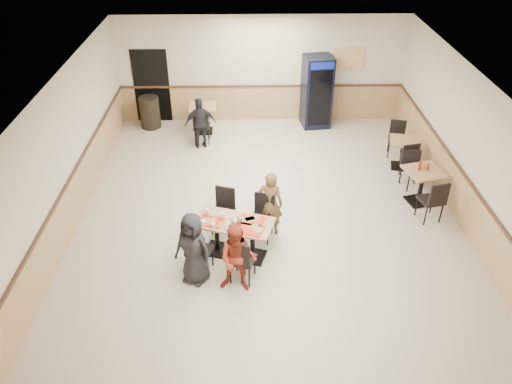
{
  "coord_description": "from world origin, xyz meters",
  "views": [
    {
      "loc": [
        -0.43,
        -8.46,
        6.28
      ],
      "look_at": [
        -0.27,
        -0.5,
        1.04
      ],
      "focal_mm": 35.0,
      "sensor_mm": 36.0,
      "label": 1
    }
  ],
  "objects_px": {
    "lone_diner": "(200,123)",
    "trash_bin": "(150,112)",
    "diner_woman_right": "(238,259)",
    "back_table": "(203,115)",
    "side_table_far": "(403,149)",
    "main_table": "(234,233)",
    "pepsi_cooler": "(317,92)",
    "diner_woman_left": "(193,249)",
    "diner_man_opposite": "(270,203)",
    "side_table_near": "(422,181)"
  },
  "relations": [
    {
      "from": "lone_diner",
      "to": "trash_bin",
      "type": "relative_size",
      "value": 1.54
    },
    {
      "from": "diner_woman_right",
      "to": "back_table",
      "type": "relative_size",
      "value": 1.74
    },
    {
      "from": "side_table_far",
      "to": "main_table",
      "type": "bearing_deg",
      "value": -141.47
    },
    {
      "from": "side_table_far",
      "to": "trash_bin",
      "type": "relative_size",
      "value": 0.93
    },
    {
      "from": "main_table",
      "to": "back_table",
      "type": "distance_m",
      "value": 5.35
    },
    {
      "from": "side_table_far",
      "to": "pepsi_cooler",
      "type": "xyz_separation_m",
      "value": [
        -1.84,
        2.44,
        0.51
      ]
    },
    {
      "from": "diner_woman_left",
      "to": "lone_diner",
      "type": "relative_size",
      "value": 1.04
    },
    {
      "from": "diner_man_opposite",
      "to": "side_table_far",
      "type": "bearing_deg",
      "value": -129.14
    },
    {
      "from": "diner_man_opposite",
      "to": "side_table_far",
      "type": "distance_m",
      "value": 4.2
    },
    {
      "from": "main_table",
      "to": "back_table",
      "type": "height_order",
      "value": "back_table"
    },
    {
      "from": "back_table",
      "to": "trash_bin",
      "type": "xyz_separation_m",
      "value": [
        -1.53,
        0.35,
        -0.08
      ]
    },
    {
      "from": "side_table_far",
      "to": "back_table",
      "type": "height_order",
      "value": "back_table"
    },
    {
      "from": "lone_diner",
      "to": "trash_bin",
      "type": "xyz_separation_m",
      "value": [
        -1.53,
        1.23,
        -0.24
      ]
    },
    {
      "from": "main_table",
      "to": "side_table_near",
      "type": "xyz_separation_m",
      "value": [
        4.04,
        1.69,
        0.02
      ]
    },
    {
      "from": "diner_woman_right",
      "to": "pepsi_cooler",
      "type": "xyz_separation_m",
      "value": [
        2.13,
        6.6,
        0.32
      ]
    },
    {
      "from": "trash_bin",
      "to": "diner_man_opposite",
      "type": "bearing_deg",
      "value": -57.27
    },
    {
      "from": "diner_man_opposite",
      "to": "trash_bin",
      "type": "distance_m",
      "value": 5.87
    },
    {
      "from": "diner_man_opposite",
      "to": "side_table_near",
      "type": "height_order",
      "value": "diner_man_opposite"
    },
    {
      "from": "lone_diner",
      "to": "side_table_far",
      "type": "bearing_deg",
      "value": 154.25
    },
    {
      "from": "diner_woman_left",
      "to": "side_table_near",
      "type": "height_order",
      "value": "diner_woman_left"
    },
    {
      "from": "diner_woman_left",
      "to": "diner_man_opposite",
      "type": "relative_size",
      "value": 1.02
    },
    {
      "from": "side_table_near",
      "to": "side_table_far",
      "type": "height_order",
      "value": "side_table_near"
    },
    {
      "from": "diner_woman_right",
      "to": "side_table_far",
      "type": "relative_size",
      "value": 1.64
    },
    {
      "from": "main_table",
      "to": "back_table",
      "type": "relative_size",
      "value": 2.03
    },
    {
      "from": "main_table",
      "to": "diner_man_opposite",
      "type": "xyz_separation_m",
      "value": [
        0.7,
        0.69,
        0.19
      ]
    },
    {
      "from": "diner_man_opposite",
      "to": "lone_diner",
      "type": "height_order",
      "value": "diner_man_opposite"
    },
    {
      "from": "pepsi_cooler",
      "to": "diner_woman_left",
      "type": "bearing_deg",
      "value": -122.09
    },
    {
      "from": "back_table",
      "to": "diner_woman_left",
      "type": "bearing_deg",
      "value": -87.65
    },
    {
      "from": "diner_woman_right",
      "to": "pepsi_cooler",
      "type": "distance_m",
      "value": 6.94
    },
    {
      "from": "diner_man_opposite",
      "to": "pepsi_cooler",
      "type": "relative_size",
      "value": 0.7
    },
    {
      "from": "diner_woman_left",
      "to": "side_table_near",
      "type": "xyz_separation_m",
      "value": [
        4.74,
        2.38,
        -0.17
      ]
    },
    {
      "from": "back_table",
      "to": "pepsi_cooler",
      "type": "xyz_separation_m",
      "value": [
        3.15,
        0.39,
        0.48
      ]
    },
    {
      "from": "lone_diner",
      "to": "back_table",
      "type": "distance_m",
      "value": 0.9
    },
    {
      "from": "diner_woman_left",
      "to": "back_table",
      "type": "relative_size",
      "value": 1.82
    },
    {
      "from": "main_table",
      "to": "diner_woman_left",
      "type": "bearing_deg",
      "value": -117.9
    },
    {
      "from": "main_table",
      "to": "lone_diner",
      "type": "xyz_separation_m",
      "value": [
        -0.94,
        4.39,
        0.17
      ]
    },
    {
      "from": "main_table",
      "to": "side_table_far",
      "type": "relative_size",
      "value": 1.92
    },
    {
      "from": "trash_bin",
      "to": "diner_woman_left",
      "type": "bearing_deg",
      "value": -74.3
    },
    {
      "from": "side_table_near",
      "to": "back_table",
      "type": "relative_size",
      "value": 1.16
    },
    {
      "from": "main_table",
      "to": "side_table_far",
      "type": "xyz_separation_m",
      "value": [
        4.05,
        3.22,
        -0.02
      ]
    },
    {
      "from": "diner_woman_right",
      "to": "diner_woman_left",
      "type": "bearing_deg",
      "value": 171.85
    },
    {
      "from": "diner_man_opposite",
      "to": "pepsi_cooler",
      "type": "bearing_deg",
      "value": -93.12
    },
    {
      "from": "diner_man_opposite",
      "to": "back_table",
      "type": "xyz_separation_m",
      "value": [
        -1.64,
        4.58,
        -0.18
      ]
    },
    {
      "from": "back_table",
      "to": "diner_woman_right",
      "type": "bearing_deg",
      "value": -80.65
    },
    {
      "from": "diner_woman_left",
      "to": "side_table_far",
      "type": "bearing_deg",
      "value": 65.9
    },
    {
      "from": "diner_woman_right",
      "to": "side_table_far",
      "type": "distance_m",
      "value": 5.75
    },
    {
      "from": "diner_woman_right",
      "to": "diner_man_opposite",
      "type": "distance_m",
      "value": 1.74
    },
    {
      "from": "side_table_near",
      "to": "side_table_far",
      "type": "xyz_separation_m",
      "value": [
        0.0,
        1.53,
        -0.04
      ]
    },
    {
      "from": "lone_diner",
      "to": "side_table_near",
      "type": "xyz_separation_m",
      "value": [
        4.99,
        -2.7,
        -0.15
      ]
    },
    {
      "from": "main_table",
      "to": "diner_man_opposite",
      "type": "distance_m",
      "value": 1.0
    }
  ]
}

